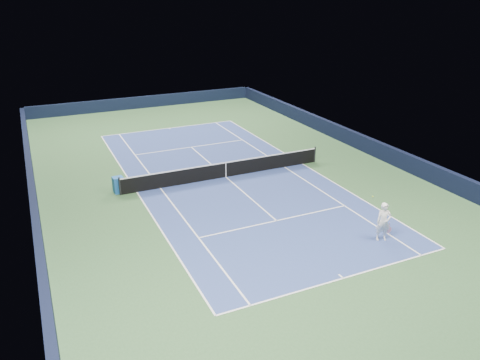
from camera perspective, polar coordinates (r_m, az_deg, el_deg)
name	(u,v)px	position (r m, az deg, el deg)	size (l,w,h in m)	color
ground	(226,177)	(28.60, -1.73, 0.36)	(40.00, 40.00, 0.00)	#2E522D
wall_far	(145,102)	(46.56, -11.51, 9.31)	(22.00, 0.35, 1.10)	black
wall_right	(368,145)	(33.87, 15.39, 4.09)	(0.35, 40.00, 1.10)	black
wall_left	(34,200)	(26.46, -23.86, -2.24)	(0.35, 40.00, 1.10)	black
court_surface	(226,177)	(28.60, -1.73, 0.37)	(10.97, 23.77, 0.01)	navy
baseline_far	(169,128)	(39.24, -8.62, 6.28)	(10.97, 0.08, 0.00)	white
baseline_near	(343,278)	(19.45, 12.48, -11.61)	(10.97, 0.08, 0.00)	white
sideline_doubles_right	(303,164)	(31.00, 7.63, 1.96)	(0.08, 23.77, 0.00)	white
sideline_doubles_left	(137,192)	(27.10, -12.46, -1.45)	(0.08, 23.77, 0.00)	white
sideline_singles_right	(284,167)	(30.32, 5.44, 1.59)	(0.08, 23.77, 0.00)	white
sideline_singles_left	(160,188)	(27.38, -9.68, -0.98)	(0.08, 23.77, 0.00)	white
service_line_far	(191,147)	(34.22, -5.96, 4.02)	(8.23, 0.08, 0.00)	white
service_line_near	(277,221)	(23.36, 4.48, -4.96)	(8.23, 0.08, 0.00)	white
center_service_line	(226,177)	(28.59, -1.73, 0.38)	(0.08, 12.80, 0.00)	white
center_mark_far	(170,129)	(39.10, -8.56, 6.22)	(0.08, 0.30, 0.00)	white
center_mark_near	(341,276)	(19.54, 12.21, -11.40)	(0.08, 0.30, 0.00)	white
tennis_net	(226,169)	(28.41, -1.75, 1.30)	(12.90, 0.10, 1.07)	black
sponsor_cube	(118,185)	(27.15, -14.60, -0.57)	(0.62, 0.57, 0.93)	#1B57A6
tennis_player	(384,222)	(22.18, 17.10, -4.90)	(0.87, 1.36, 1.83)	white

